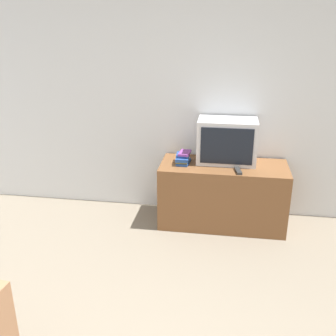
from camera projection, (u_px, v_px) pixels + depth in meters
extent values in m
cube|color=silver|center=(169.00, 88.00, 3.93)|extent=(9.00, 0.06, 2.60)
cube|color=brown|center=(222.00, 194.00, 3.91)|extent=(1.23, 0.53, 0.63)
cube|color=silver|center=(227.00, 141.00, 3.81)|extent=(0.57, 0.33, 0.43)
cube|color=black|center=(227.00, 146.00, 3.65)|extent=(0.49, 0.01, 0.35)
cube|color=#23478E|center=(184.00, 162.00, 3.84)|extent=(0.13, 0.21, 0.02)
cube|color=gold|center=(183.00, 160.00, 3.84)|extent=(0.12, 0.18, 0.02)
cube|color=#23478E|center=(182.00, 158.00, 3.82)|extent=(0.12, 0.20, 0.03)
cube|color=#23478E|center=(183.00, 155.00, 3.83)|extent=(0.13, 0.16, 0.02)
cube|color=#7A3884|center=(185.00, 153.00, 3.82)|extent=(0.12, 0.18, 0.02)
cube|color=#2D2D2D|center=(238.00, 171.00, 3.63)|extent=(0.08, 0.17, 0.02)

